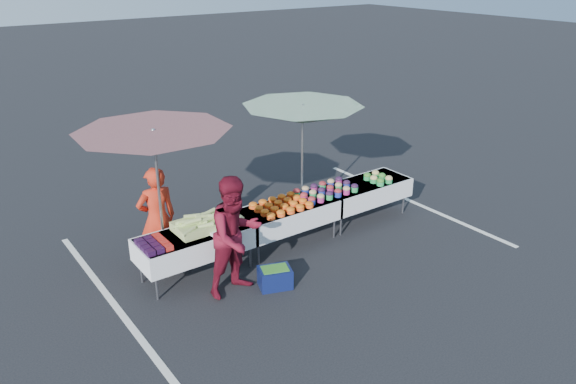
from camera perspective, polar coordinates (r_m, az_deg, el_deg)
ground at (r=10.08m, az=-0.00°, el=-5.25°), size 80.00×80.00×0.00m
stripe_left at (r=8.85m, az=-17.34°, el=-10.71°), size 0.10×5.00×0.00m
stripe_right at (r=12.05m, az=12.43°, el=-0.93°), size 0.10×5.00×0.00m
table_left at (r=8.99m, az=-9.37°, el=-5.06°), size 1.86×0.81×0.75m
table_center at (r=9.82m, az=-0.00°, el=-2.24°), size 1.86×0.81×0.75m
table_right at (r=10.88m, az=7.70°, el=0.12°), size 1.86×0.81×0.75m
berry_punnets at (r=8.60m, az=-13.49°, el=-5.21°), size 0.40×0.54×0.08m
corn_pile at (r=9.00m, az=-8.27°, el=-3.12°), size 1.16×0.57×0.26m
plastic_bags at (r=8.78m, az=-6.81°, el=-4.19°), size 0.30×0.25×0.05m
carrot_bowls at (r=9.64m, az=-0.69°, el=-1.32°), size 0.95×0.69×0.11m
potato_cups at (r=10.20m, az=3.87°, el=0.21°), size 1.14×0.58×0.16m
bean_baskets at (r=10.90m, az=9.12°, el=1.43°), size 0.36×0.50×0.15m
vendor at (r=9.23m, az=-13.15°, el=-2.62°), size 0.67×0.47×1.73m
customer at (r=8.33m, az=-5.31°, el=-4.47°), size 0.98×0.80×1.86m
umbrella_left at (r=8.58m, az=-13.43°, el=4.86°), size 3.03×3.03×2.41m
umbrella_right at (r=10.30m, az=1.50°, el=7.79°), size 2.29×2.29×2.29m
storage_bin at (r=8.76m, az=-1.33°, el=-8.64°), size 0.59×0.51×0.32m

